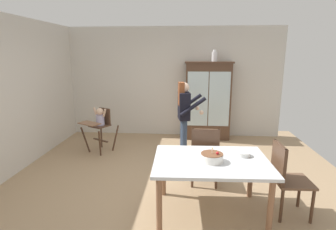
{
  "coord_description": "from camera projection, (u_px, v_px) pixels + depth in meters",
  "views": [
    {
      "loc": [
        0.38,
        -4.05,
        2.05
      ],
      "look_at": [
        0.01,
        0.7,
        0.95
      ],
      "focal_mm": 28.46,
      "sensor_mm": 36.0,
      "label": 1
    }
  ],
  "objects": [
    {
      "name": "ground_plane",
      "position": [
        164.0,
        180.0,
        4.43
      ],
      "size": [
        6.24,
        6.24,
        0.0
      ],
      "primitive_type": "plane",
      "color": "tan"
    },
    {
      "name": "wall_back",
      "position": [
        173.0,
        82.0,
        6.68
      ],
      "size": [
        5.32,
        0.06,
        2.7
      ],
      "primitive_type": "cube",
      "color": "beige",
      "rests_on": "ground_plane"
    },
    {
      "name": "wall_left",
      "position": [
        3.0,
        98.0,
        4.32
      ],
      "size": [
        0.06,
        5.32,
        2.7
      ],
      "primitive_type": "cube",
      "color": "beige",
      "rests_on": "ground_plane"
    },
    {
      "name": "china_cabinet",
      "position": [
        208.0,
        101.0,
        6.45
      ],
      "size": [
        1.13,
        0.48,
        1.88
      ],
      "color": "#4C3323",
      "rests_on": "ground_plane"
    },
    {
      "name": "ceramic_vase",
      "position": [
        214.0,
        56.0,
        6.21
      ],
      "size": [
        0.13,
        0.13,
        0.27
      ],
      "color": "white",
      "rests_on": "china_cabinet"
    },
    {
      "name": "high_chair_with_toddler",
      "position": [
        100.0,
        122.0,
        5.58
      ],
      "size": [
        0.78,
        0.84,
        0.95
      ],
      "rotation": [
        0.0,
        0.0,
        -0.51
      ],
      "color": "#4C3323",
      "rests_on": "ground_plane"
    },
    {
      "name": "adult_person",
      "position": [
        184.0,
        111.0,
        5.1
      ],
      "size": [
        0.56,
        0.54,
        1.53
      ],
      "rotation": [
        0.0,
        0.0,
        1.73
      ],
      "color": "#33425B",
      "rests_on": "ground_plane"
    },
    {
      "name": "dining_table",
      "position": [
        211.0,
        166.0,
        3.39
      ],
      "size": [
        1.48,
        1.09,
        0.74
      ],
      "color": "silver",
      "rests_on": "ground_plane"
    },
    {
      "name": "birthday_cake",
      "position": [
        212.0,
        157.0,
        3.3
      ],
      "size": [
        0.28,
        0.28,
        0.19
      ],
      "color": "white",
      "rests_on": "dining_table"
    },
    {
      "name": "serving_bowl",
      "position": [
        243.0,
        154.0,
        3.48
      ],
      "size": [
        0.18,
        0.18,
        0.05
      ],
      "primitive_type": "cylinder",
      "color": "silver",
      "rests_on": "dining_table"
    },
    {
      "name": "dining_chair_far_side",
      "position": [
        205.0,
        152.0,
        4.13
      ],
      "size": [
        0.45,
        0.45,
        0.96
      ],
      "rotation": [
        0.0,
        0.0,
        3.11
      ],
      "color": "#4C3323",
      "rests_on": "ground_plane"
    },
    {
      "name": "dining_chair_right_end",
      "position": [
        285.0,
        174.0,
        3.37
      ],
      "size": [
        0.45,
        0.45,
        0.96
      ],
      "rotation": [
        0.0,
        0.0,
        1.6
      ],
      "color": "#4C3323",
      "rests_on": "ground_plane"
    }
  ]
}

